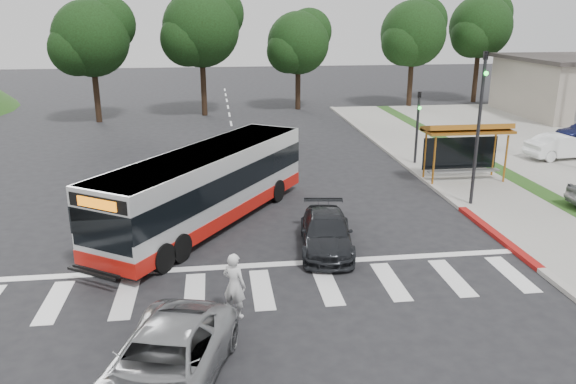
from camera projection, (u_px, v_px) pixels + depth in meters
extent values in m
plane|color=black|center=(251.00, 229.00, 21.61)|extent=(140.00, 140.00, 0.00)
cube|color=gray|center=(443.00, 165.00, 30.52)|extent=(4.00, 40.00, 0.12)
cube|color=#9E9991|center=(407.00, 166.00, 30.26)|extent=(0.30, 40.00, 0.15)
cube|color=maroon|center=(496.00, 235.00, 20.81)|extent=(0.32, 6.00, 0.15)
cube|color=silver|center=(262.00, 289.00, 16.88)|extent=(18.00, 2.60, 0.01)
cylinder|color=#A05F1A|center=(434.00, 161.00, 26.50)|extent=(0.10, 0.10, 2.30)
cylinder|color=#A05F1A|center=(506.00, 159.00, 26.95)|extent=(0.10, 0.10, 2.30)
cylinder|color=#A05F1A|center=(425.00, 155.00, 27.63)|extent=(0.10, 0.10, 2.30)
cylinder|color=#A05F1A|center=(494.00, 153.00, 28.08)|extent=(0.10, 0.10, 2.30)
cube|color=#A05F1A|center=(467.00, 131.00, 26.90)|extent=(4.20, 1.60, 0.12)
cube|color=#A05F1A|center=(467.00, 127.00, 26.90)|extent=(4.20, 1.32, 0.51)
cube|color=black|center=(460.00, 153.00, 27.84)|extent=(3.80, 0.06, 1.60)
cube|color=gray|center=(463.00, 171.00, 27.50)|extent=(3.60, 0.40, 0.08)
cylinder|color=black|center=(478.00, 132.00, 23.23)|extent=(0.14, 0.14, 6.50)
imported|color=black|center=(485.00, 64.00, 22.40)|extent=(0.16, 0.20, 1.00)
sphere|color=#19E533|center=(486.00, 73.00, 22.34)|extent=(0.18, 0.18, 0.18)
cylinder|color=black|center=(417.00, 129.00, 30.23)|extent=(0.14, 0.14, 4.00)
imported|color=black|center=(419.00, 101.00, 29.77)|extent=(0.16, 0.20, 1.00)
sphere|color=#19E533|center=(420.00, 108.00, 29.71)|extent=(0.18, 0.18, 0.18)
cylinder|color=black|center=(410.00, 81.00, 49.35)|extent=(0.44, 0.44, 4.40)
sphere|color=black|center=(413.00, 34.00, 48.14)|extent=(5.60, 5.60, 5.60)
sphere|color=black|center=(423.00, 21.00, 48.77)|extent=(4.20, 4.20, 4.20)
sphere|color=black|center=(404.00, 42.00, 47.57)|extent=(3.92, 3.92, 3.92)
cylinder|color=black|center=(476.00, 76.00, 52.08)|extent=(0.44, 0.44, 4.84)
sphere|color=black|center=(481.00, 27.00, 50.74)|extent=(5.60, 5.60, 5.60)
sphere|color=black|center=(489.00, 14.00, 51.34)|extent=(4.20, 4.20, 4.20)
sphere|color=black|center=(473.00, 36.00, 50.19)|extent=(3.92, 3.92, 3.92)
cylinder|color=black|center=(204.00, 85.00, 45.19)|extent=(0.44, 0.44, 4.84)
sphere|color=black|center=(201.00, 29.00, 43.86)|extent=(6.00, 6.00, 6.00)
sphere|color=black|center=(216.00, 14.00, 44.52)|extent=(4.50, 4.50, 4.50)
sphere|color=black|center=(188.00, 39.00, 43.25)|extent=(4.20, 4.20, 4.20)
cylinder|color=black|center=(298.00, 86.00, 48.21)|extent=(0.44, 0.44, 3.96)
sphere|color=black|center=(298.00, 43.00, 47.12)|extent=(5.20, 5.20, 5.20)
sphere|color=black|center=(309.00, 32.00, 47.71)|extent=(3.90, 3.90, 3.90)
sphere|color=black|center=(288.00, 51.00, 46.58)|extent=(3.64, 3.64, 3.64)
cylinder|color=black|center=(97.00, 93.00, 42.37)|extent=(0.44, 0.44, 4.40)
sphere|color=black|center=(91.00, 38.00, 41.16)|extent=(5.60, 5.60, 5.60)
sphere|color=black|center=(107.00, 24.00, 41.79)|extent=(4.20, 4.20, 4.20)
sphere|color=black|center=(76.00, 49.00, 40.59)|extent=(3.92, 3.92, 3.92)
imported|color=silver|center=(234.00, 285.00, 15.13)|extent=(0.81, 0.74, 1.85)
imported|color=black|center=(326.00, 233.00, 19.59)|extent=(2.33, 4.51, 1.25)
imported|color=#929497|center=(164.00, 364.00, 12.10)|extent=(3.60, 5.45, 1.39)
imported|color=white|center=(563.00, 146.00, 31.61)|extent=(4.34, 1.98, 1.38)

